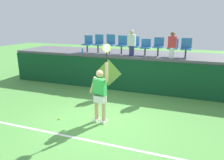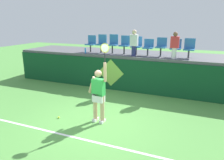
# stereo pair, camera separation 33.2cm
# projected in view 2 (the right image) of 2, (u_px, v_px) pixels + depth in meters

# --- Properties ---
(ground_plane) EXTENTS (40.00, 40.00, 0.00)m
(ground_plane) POSITION_uv_depth(u_px,v_px,m) (97.00, 123.00, 6.86)
(ground_plane) COLOR #519342
(court_back_wall) EXTENTS (12.45, 0.20, 1.48)m
(court_back_wall) POSITION_uv_depth(u_px,v_px,m) (131.00, 76.00, 9.69)
(court_back_wall) COLOR #0F4223
(court_back_wall) RESTS_ON ground_plane
(spectator_platform) EXTENTS (12.45, 2.48, 0.12)m
(spectator_platform) POSITION_uv_depth(u_px,v_px,m) (139.00, 54.00, 10.53)
(spectator_platform) COLOR #56565B
(spectator_platform) RESTS_ON court_back_wall
(court_baseline_stripe) EXTENTS (11.20, 0.08, 0.01)m
(court_baseline_stripe) POSITION_uv_depth(u_px,v_px,m) (80.00, 139.00, 5.92)
(court_baseline_stripe) COLOR white
(court_baseline_stripe) RESTS_ON ground_plane
(tennis_player) EXTENTS (0.75, 0.29, 2.52)m
(tennis_player) POSITION_uv_depth(u_px,v_px,m) (99.00, 93.00, 6.68)
(tennis_player) COLOR white
(tennis_player) RESTS_ON ground_plane
(tennis_ball) EXTENTS (0.07, 0.07, 0.07)m
(tennis_ball) POSITION_uv_depth(u_px,v_px,m) (59.00, 117.00, 7.15)
(tennis_ball) COLOR #D1E533
(tennis_ball) RESTS_ON ground_plane
(water_bottle) EXTENTS (0.08, 0.08, 0.26)m
(water_bottle) POSITION_uv_depth(u_px,v_px,m) (85.00, 51.00, 10.48)
(water_bottle) COLOR #338CE5
(water_bottle) RESTS_ON spectator_platform
(stadium_chair_0) EXTENTS (0.44, 0.42, 0.83)m
(stadium_chair_0) POSITION_uv_depth(u_px,v_px,m) (91.00, 43.00, 10.83)
(stadium_chair_0) COLOR #38383D
(stadium_chair_0) RESTS_ON spectator_platform
(stadium_chair_1) EXTENTS (0.44, 0.42, 0.89)m
(stadium_chair_1) POSITION_uv_depth(u_px,v_px,m) (102.00, 43.00, 10.61)
(stadium_chair_1) COLOR #38383D
(stadium_chair_1) RESTS_ON spectator_platform
(stadium_chair_2) EXTENTS (0.44, 0.42, 0.90)m
(stadium_chair_2) POSITION_uv_depth(u_px,v_px,m) (113.00, 43.00, 10.38)
(stadium_chair_2) COLOR #38383D
(stadium_chair_2) RESTS_ON spectator_platform
(stadium_chair_3) EXTENTS (0.44, 0.42, 0.86)m
(stadium_chair_3) POSITION_uv_depth(u_px,v_px,m) (125.00, 44.00, 10.16)
(stadium_chair_3) COLOR #38383D
(stadium_chair_3) RESTS_ON spectator_platform
(stadium_chair_4) EXTENTS (0.44, 0.42, 0.84)m
(stadium_chair_4) POSITION_uv_depth(u_px,v_px,m) (137.00, 45.00, 9.94)
(stadium_chair_4) COLOR #38383D
(stadium_chair_4) RESTS_ON spectator_platform
(stadium_chair_5) EXTENTS (0.44, 0.42, 0.74)m
(stadium_chair_5) POSITION_uv_depth(u_px,v_px,m) (148.00, 46.00, 9.75)
(stadium_chair_5) COLOR #38383D
(stadium_chair_5) RESTS_ON spectator_platform
(stadium_chair_6) EXTENTS (0.44, 0.42, 0.82)m
(stadium_chair_6) POSITION_uv_depth(u_px,v_px,m) (161.00, 46.00, 9.51)
(stadium_chair_6) COLOR #38383D
(stadium_chair_6) RESTS_ON spectator_platform
(stadium_chair_7) EXTENTS (0.44, 0.42, 0.78)m
(stadium_chair_7) POSITION_uv_depth(u_px,v_px,m) (176.00, 47.00, 9.29)
(stadium_chair_7) COLOR #38383D
(stadium_chair_7) RESTS_ON spectator_platform
(stadium_chair_8) EXTENTS (0.44, 0.42, 0.82)m
(stadium_chair_8) POSITION_uv_depth(u_px,v_px,m) (189.00, 47.00, 9.08)
(stadium_chair_8) COLOR #38383D
(stadium_chair_8) RESTS_ON spectator_platform
(spectator_0) EXTENTS (0.34, 0.21, 1.16)m
(spectator_0) POSITION_uv_depth(u_px,v_px,m) (134.00, 42.00, 9.51)
(spectator_0) COLOR navy
(spectator_0) RESTS_ON spectator_platform
(spectator_1) EXTENTS (0.34, 0.20, 1.11)m
(spectator_1) POSITION_uv_depth(u_px,v_px,m) (175.00, 45.00, 8.87)
(spectator_1) COLOR white
(spectator_1) RESTS_ON spectator_platform
(wall_signage_mount) EXTENTS (1.27, 0.01, 1.45)m
(wall_signage_mount) POSITION_uv_depth(u_px,v_px,m) (111.00, 89.00, 10.15)
(wall_signage_mount) COLOR #0F4223
(wall_signage_mount) RESTS_ON ground_plane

